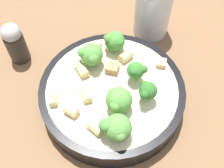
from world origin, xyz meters
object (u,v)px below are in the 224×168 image
(drinking_glass, at_px, (153,11))
(broccoli_floret_1, at_px, (147,91))
(rigatoni_4, at_px, (94,50))
(rigatoni_2, at_px, (126,56))
(broccoli_floret_3, at_px, (116,128))
(broccoli_floret_4, at_px, (120,99))
(rigatoni_1, at_px, (71,111))
(pasta_bowl, at_px, (112,93))
(rigatoni_6, at_px, (81,69))
(pepper_shaker, at_px, (15,43))
(rigatoni_3, at_px, (53,100))
(broccoli_floret_0, at_px, (114,41))
(chicken_chunk_1, at_px, (161,63))
(chicken_chunk_0, at_px, (112,68))
(broccoli_floret_5, at_px, (136,71))
(rigatoni_5, at_px, (95,128))
(rigatoni_0, at_px, (86,94))
(broccoli_floret_2, at_px, (91,55))

(drinking_glass, bearing_deg, broccoli_floret_1, 66.87)
(rigatoni_4, bearing_deg, rigatoni_2, 149.75)
(broccoli_floret_3, distance_m, broccoli_floret_4, 0.05)
(rigatoni_1, xyz_separation_m, rigatoni_2, (-0.11, -0.08, -0.00))
(pasta_bowl, relative_size, rigatoni_6, 7.96)
(rigatoni_6, relative_size, pepper_shaker, 0.35)
(rigatoni_3, bearing_deg, broccoli_floret_0, -147.19)
(chicken_chunk_1, bearing_deg, chicken_chunk_0, -7.91)
(broccoli_floret_0, bearing_deg, pasta_bowl, 71.71)
(pasta_bowl, height_order, chicken_chunk_1, chicken_chunk_1)
(chicken_chunk_0, xyz_separation_m, drinking_glass, (-0.11, -0.11, 0.00))
(rigatoni_2, bearing_deg, rigatoni_3, 21.33)
(broccoli_floret_5, xyz_separation_m, rigatoni_2, (0.00, -0.04, -0.02))
(pasta_bowl, xyz_separation_m, rigatoni_5, (0.04, 0.06, 0.02))
(broccoli_floret_3, bearing_deg, pasta_bowl, -101.31)
(broccoli_floret_1, relative_size, rigatoni_2, 1.70)
(chicken_chunk_0, bearing_deg, pasta_bowl, 74.26)
(broccoli_floret_5, xyz_separation_m, chicken_chunk_0, (0.03, -0.03, -0.02))
(rigatoni_3, bearing_deg, rigatoni_0, 176.44)
(rigatoni_0, xyz_separation_m, drinking_glass, (-0.16, -0.14, 0.00))
(pepper_shaker, bearing_deg, rigatoni_1, 113.04)
(broccoli_floret_3, bearing_deg, rigatoni_5, -30.26)
(rigatoni_2, xyz_separation_m, rigatoni_3, (0.13, 0.05, -0.00))
(rigatoni_1, bearing_deg, broccoli_floret_1, 176.06)
(pasta_bowl, bearing_deg, chicken_chunk_0, -105.74)
(broccoli_floret_2, xyz_separation_m, rigatoni_2, (-0.06, 0.00, -0.02))
(rigatoni_2, relative_size, chicken_chunk_1, 1.36)
(rigatoni_0, relative_size, rigatoni_6, 0.89)
(broccoli_floret_2, height_order, rigatoni_1, broccoli_floret_2)
(pasta_bowl, bearing_deg, rigatoni_2, -127.70)
(rigatoni_4, distance_m, rigatoni_6, 0.04)
(broccoli_floret_1, height_order, rigatoni_4, broccoli_floret_1)
(broccoli_floret_4, xyz_separation_m, rigatoni_1, (0.07, -0.01, -0.02))
(rigatoni_0, bearing_deg, chicken_chunk_0, -144.17)
(broccoli_floret_5, height_order, pepper_shaker, pepper_shaker)
(broccoli_floret_2, height_order, drinking_glass, drinking_glass)
(pasta_bowl, xyz_separation_m, broccoli_floret_1, (-0.04, 0.04, 0.04))
(broccoli_floret_3, relative_size, pepper_shaker, 0.54)
(chicken_chunk_0, bearing_deg, drinking_glass, -135.79)
(rigatoni_1, bearing_deg, drinking_glass, -138.52)
(broccoli_floret_0, height_order, rigatoni_1, broccoli_floret_0)
(broccoli_floret_1, bearing_deg, rigatoni_4, -64.52)
(rigatoni_6, bearing_deg, drinking_glass, -148.68)
(pasta_bowl, relative_size, chicken_chunk_0, 11.32)
(rigatoni_3, height_order, drinking_glass, drinking_glass)
(broccoli_floret_1, relative_size, rigatoni_6, 1.31)
(broccoli_floret_3, relative_size, rigatoni_2, 1.99)
(broccoli_floret_5, xyz_separation_m, rigatoni_3, (0.13, 0.01, -0.02))
(rigatoni_1, bearing_deg, pepper_shaker, -66.96)
(rigatoni_0, relative_size, chicken_chunk_1, 1.57)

